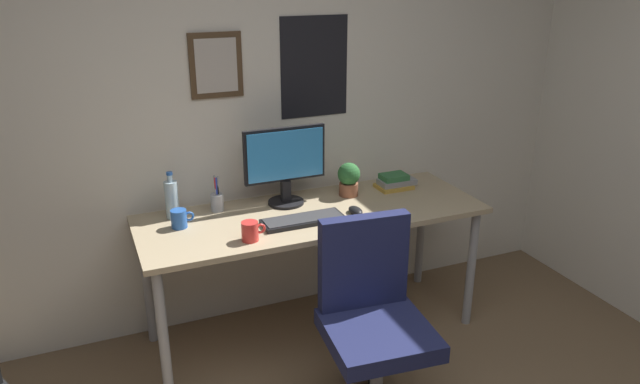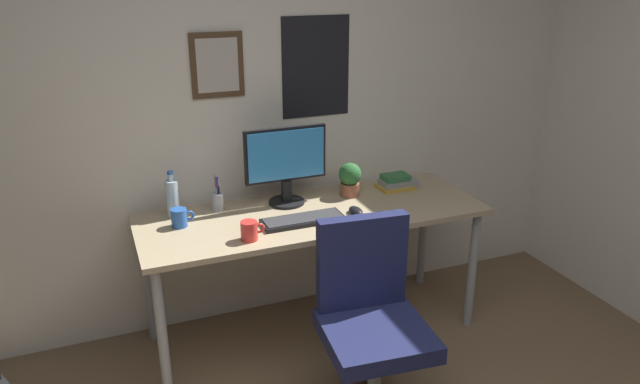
{
  "view_description": "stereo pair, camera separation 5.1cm",
  "coord_description": "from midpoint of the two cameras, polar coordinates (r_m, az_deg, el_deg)",
  "views": [
    {
      "loc": [
        -0.84,
        -1.01,
        2.0
      ],
      "look_at": [
        0.28,
        1.64,
        0.9
      ],
      "focal_mm": 33.51,
      "sensor_mm": 36.0,
      "label": 1
    },
    {
      "loc": [
        -0.79,
        -1.03,
        2.0
      ],
      "look_at": [
        0.28,
        1.64,
        0.9
      ],
      "focal_mm": 33.51,
      "sensor_mm": 36.0,
      "label": 2
    }
  ],
  "objects": [
    {
      "name": "office_chair",
      "position": [
        2.76,
        5.34,
        -11.41
      ],
      "size": [
        0.56,
        0.57,
        0.95
      ],
      "color": "#1E234C",
      "rests_on": "ground_plane"
    },
    {
      "name": "desk",
      "position": [
        3.25,
        -0.21,
        -3.15
      ],
      "size": [
        1.87,
        0.66,
        0.75
      ],
      "color": "tan",
      "rests_on": "ground_plane"
    },
    {
      "name": "coffee_mug_far",
      "position": [
        3.1,
        -12.81,
        -2.41
      ],
      "size": [
        0.12,
        0.08,
        0.09
      ],
      "color": "#2659B2",
      "rests_on": "desk"
    },
    {
      "name": "monitor",
      "position": [
        3.26,
        -2.85,
        2.85
      ],
      "size": [
        0.46,
        0.2,
        0.43
      ],
      "color": "black",
      "rests_on": "desk"
    },
    {
      "name": "computer_mouse",
      "position": [
        3.19,
        3.89,
        -1.8
      ],
      "size": [
        0.06,
        0.11,
        0.04
      ],
      "color": "black",
      "rests_on": "desk"
    },
    {
      "name": "water_bottle",
      "position": [
        3.21,
        -13.48,
        -0.54
      ],
      "size": [
        0.07,
        0.07,
        0.25
      ],
      "color": "silver",
      "rests_on": "desk"
    },
    {
      "name": "book_stack_left",
      "position": [
        3.57,
        7.73,
        0.92
      ],
      "size": [
        0.23,
        0.15,
        0.09
      ],
      "color": "gold",
      "rests_on": "desk"
    },
    {
      "name": "keyboard",
      "position": [
        3.09,
        -1.18,
        -2.67
      ],
      "size": [
        0.43,
        0.15,
        0.03
      ],
      "color": "black",
      "rests_on": "desk"
    },
    {
      "name": "coffee_mug_near",
      "position": [
        2.9,
        -6.24,
        -3.69
      ],
      "size": [
        0.12,
        0.08,
        0.1
      ],
      "color": "red",
      "rests_on": "desk"
    },
    {
      "name": "potted_plant",
      "position": [
        3.42,
        3.29,
        1.31
      ],
      "size": [
        0.13,
        0.13,
        0.2
      ],
      "color": "brown",
      "rests_on": "desk"
    },
    {
      "name": "wall_back",
      "position": [
        3.35,
        -7.33,
        8.68
      ],
      "size": [
        4.4,
        0.1,
        2.6
      ],
      "color": "silver",
      "rests_on": "ground_plane"
    },
    {
      "name": "pen_cup",
      "position": [
        3.27,
        -9.3,
        -0.81
      ],
      "size": [
        0.07,
        0.07,
        0.2
      ],
      "color": "#9EA0A5",
      "rests_on": "desk"
    }
  ]
}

